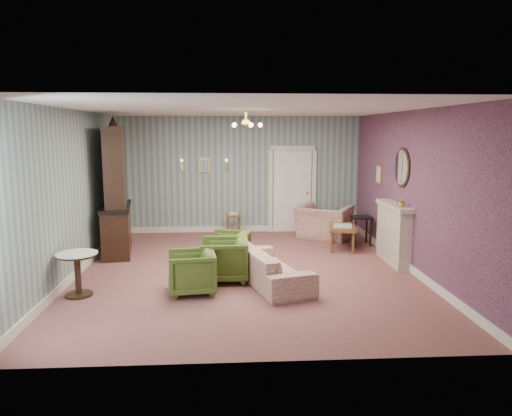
{
  "coord_description": "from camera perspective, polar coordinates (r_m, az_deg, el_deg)",
  "views": [
    {
      "loc": [
        -0.33,
        -8.43,
        2.52
      ],
      "look_at": [
        0.2,
        0.4,
        1.1
      ],
      "focal_mm": 33.48,
      "sensor_mm": 36.0,
      "label": 1
    }
  ],
  "objects": [
    {
      "name": "sofa_chintz",
      "position": [
        8.0,
        1.79,
        -6.31
      ],
      "size": [
        1.13,
        2.08,
        0.78
      ],
      "primitive_type": "imported",
      "rotation": [
        0.0,
        0.0,
        1.86
      ],
      "color": "#97413D",
      "rests_on": "floor"
    },
    {
      "name": "wingback_chair",
      "position": [
        11.45,
        8.12,
        -1.01
      ],
      "size": [
        1.43,
        1.28,
        1.05
      ],
      "primitive_type": "imported",
      "rotation": [
        0.0,
        0.0,
        2.62
      ],
      "color": "#97413D",
      "rests_on": "floor"
    },
    {
      "name": "wall_front",
      "position": [
        5.05,
        0.4,
        -3.09
      ],
      "size": [
        6.0,
        0.0,
        6.0
      ],
      "primitive_type": "plane",
      "rotation": [
        -1.57,
        0.0,
        0.0
      ],
      "color": "slate",
      "rests_on": "ground"
    },
    {
      "name": "olive_chair_a",
      "position": [
        7.62,
        -7.71,
        -7.37
      ],
      "size": [
        0.75,
        0.79,
        0.74
      ],
      "primitive_type": "imported",
      "rotation": [
        0.0,
        0.0,
        -1.45
      ],
      "color": "#476122",
      "rests_on": "floor"
    },
    {
      "name": "mantel_vase",
      "position": [
        9.1,
        17.0,
        0.59
      ],
      "size": [
        0.15,
        0.15,
        0.15
      ],
      "primitive_type": "imported",
      "color": "gold",
      "rests_on": "fireplace"
    },
    {
      "name": "fireplace",
      "position": [
        9.58,
        16.1,
        -2.92
      ],
      "size": [
        0.3,
        1.4,
        1.16
      ],
      "primitive_type": null,
      "color": "beige",
      "rests_on": "floor"
    },
    {
      "name": "nesting_table",
      "position": [
        11.58,
        -2.72,
        -1.96
      ],
      "size": [
        0.38,
        0.48,
        0.59
      ],
      "primitive_type": null,
      "rotation": [
        0.0,
        0.0,
        0.07
      ],
      "color": "brown",
      "rests_on": "floor"
    },
    {
      "name": "door",
      "position": [
        12.08,
        4.34,
        2.25
      ],
      "size": [
        1.12,
        0.12,
        2.16
      ],
      "primitive_type": null,
      "color": "white",
      "rests_on": "floor"
    },
    {
      "name": "floor",
      "position": [
        8.8,
        -1.15,
        -7.52
      ],
      "size": [
        7.0,
        7.0,
        0.0
      ],
      "primitive_type": "plane",
      "color": "#86534E",
      "rests_on": "ground"
    },
    {
      "name": "wall_left",
      "position": [
        8.9,
        -20.87,
        1.62
      ],
      "size": [
        0.0,
        7.0,
        7.0
      ],
      "primitive_type": "plane",
      "rotation": [
        1.57,
        0.0,
        1.57
      ],
      "color": "slate",
      "rests_on": "ground"
    },
    {
      "name": "wall_right_floral",
      "position": [
        9.12,
        17.92,
        1.94
      ],
      "size": [
        0.0,
        7.0,
        7.0
      ],
      "primitive_type": "plane",
      "rotation": [
        1.57,
        0.0,
        -1.57
      ],
      "color": "#AB5565",
      "rests_on": "ground"
    },
    {
      "name": "dresser",
      "position": [
        10.26,
        -16.5,
        2.41
      ],
      "size": [
        0.85,
        1.74,
        2.78
      ],
      "primitive_type": null,
      "rotation": [
        0.0,
        0.0,
        0.17
      ],
      "color": "black",
      "rests_on": "floor"
    },
    {
      "name": "oval_mirror",
      "position": [
        9.44,
        17.02,
        4.66
      ],
      "size": [
        0.04,
        0.76,
        0.84
      ],
      "primitive_type": null,
      "color": "white",
      "rests_on": "wall_right"
    },
    {
      "name": "olive_chair_c",
      "position": [
        8.92,
        -3.44,
        -4.82
      ],
      "size": [
        0.86,
        0.89,
        0.75
      ],
      "primitive_type": "imported",
      "rotation": [
        0.0,
        0.0,
        -1.87
      ],
      "color": "#476122",
      "rests_on": "floor"
    },
    {
      "name": "burgundy_cushion",
      "position": [
        11.3,
        8.02,
        -1.37
      ],
      "size": [
        0.41,
        0.28,
        0.39
      ],
      "primitive_type": "cube",
      "rotation": [
        0.17,
        0.0,
        -0.35
      ],
      "color": "maroon",
      "rests_on": "wingback_chair"
    },
    {
      "name": "pedestal_table",
      "position": [
        7.91,
        -20.51,
        -7.43
      ],
      "size": [
        0.76,
        0.76,
        0.69
      ],
      "primitive_type": null,
      "rotation": [
        0.0,
        0.0,
        -0.23
      ],
      "color": "black",
      "rests_on": "floor"
    },
    {
      "name": "olive_chair_b",
      "position": [
        8.18,
        -3.79,
        -5.93
      ],
      "size": [
        0.74,
        0.79,
        0.8
      ],
      "primitive_type": "imported",
      "rotation": [
        0.0,
        0.0,
        -1.59
      ],
      "color": "#476122",
      "rests_on": "floor"
    },
    {
      "name": "ceiling",
      "position": [
        8.44,
        -1.22,
        11.7
      ],
      "size": [
        7.0,
        7.0,
        0.0
      ],
      "primitive_type": "plane",
      "rotation": [
        3.14,
        0.0,
        0.0
      ],
      "color": "white",
      "rests_on": "ground"
    },
    {
      "name": "chandelier",
      "position": [
        8.43,
        -1.21,
        9.87
      ],
      "size": [
        0.56,
        0.56,
        0.36
      ],
      "primitive_type": null,
      "color": "gold",
      "rests_on": "ceiling"
    },
    {
      "name": "gilt_mirror_back",
      "position": [
        11.93,
        -6.2,
        5.12
      ],
      "size": [
        0.28,
        0.06,
        0.36
      ],
      "primitive_type": null,
      "color": "gold",
      "rests_on": "wall_back"
    },
    {
      "name": "wall_right",
      "position": [
        9.12,
        18.01,
        1.94
      ],
      "size": [
        0.0,
        7.0,
        7.0
      ],
      "primitive_type": "plane",
      "rotation": [
        1.57,
        0.0,
        -1.57
      ],
      "color": "slate",
      "rests_on": "ground"
    },
    {
      "name": "framed_print",
      "position": [
        10.74,
        14.51,
        3.92
      ],
      "size": [
        0.04,
        0.34,
        0.42
      ],
      "primitive_type": null,
      "color": "gold",
      "rests_on": "wall_right"
    },
    {
      "name": "coffee_table",
      "position": [
        10.52,
        10.27,
        -3.45
      ],
      "size": [
        0.77,
        1.1,
        0.51
      ],
      "primitive_type": null,
      "rotation": [
        0.0,
        0.0,
        -0.23
      ],
      "color": "brown",
      "rests_on": "floor"
    },
    {
      "name": "sconce_left",
      "position": [
        11.95,
        -8.85,
        5.08
      ],
      "size": [
        0.16,
        0.12,
        0.3
      ],
      "primitive_type": null,
      "color": "gold",
      "rests_on": "wall_back"
    },
    {
      "name": "wall_back",
      "position": [
        11.98,
        -1.85,
        3.99
      ],
      "size": [
        6.0,
        0.0,
        6.0
      ],
      "primitive_type": "plane",
      "rotation": [
        1.57,
        0.0,
        0.0
      ],
      "color": "slate",
      "rests_on": "ground"
    },
    {
      "name": "side_table_black",
      "position": [
        10.96,
        12.43,
        -2.65
      ],
      "size": [
        0.44,
        0.44,
        0.65
      ],
      "primitive_type": null,
      "rotation": [
        0.0,
        0.0,
        -0.01
      ],
      "color": "black",
      "rests_on": "floor"
    },
    {
      "name": "sconce_right",
      "position": [
        11.9,
        -3.54,
        5.15
      ],
      "size": [
        0.16,
        0.12,
        0.3
      ],
      "primitive_type": null,
      "color": "gold",
      "rests_on": "wall_back"
    }
  ]
}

